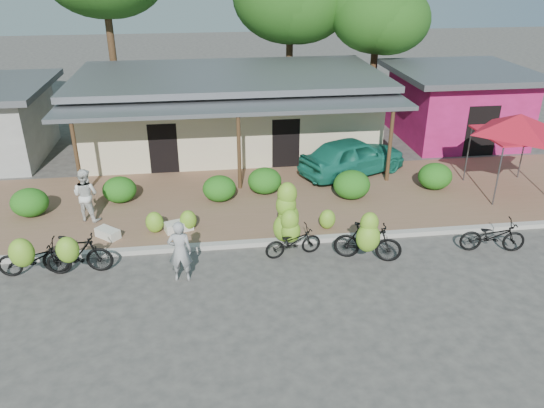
{
  "coord_description": "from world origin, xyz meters",
  "views": [
    {
      "loc": [
        -1.19,
        -11.81,
        7.94
      ],
      "look_at": [
        0.69,
        2.3,
        1.2
      ],
      "focal_mm": 35.0,
      "sensor_mm": 36.0,
      "label": 1
    }
  ],
  "objects_px": {
    "bike_center": "(290,227)",
    "bike_right": "(368,240)",
    "red_canopy": "(519,124)",
    "vendor": "(180,251)",
    "bike_far_right": "(493,236)",
    "teal_van": "(353,156)",
    "sack_near": "(179,226)",
    "bike_far_left": "(32,258)",
    "tree_near_right": "(373,12)",
    "sack_far": "(108,233)",
    "bystander": "(86,195)",
    "bike_left": "(76,254)"
  },
  "relations": [
    {
      "from": "bike_far_left",
      "to": "bike_center",
      "type": "bearing_deg",
      "value": -83.86
    },
    {
      "from": "red_canopy",
      "to": "sack_far",
      "type": "bearing_deg",
      "value": -172.88
    },
    {
      "from": "vendor",
      "to": "bike_center",
      "type": "bearing_deg",
      "value": -155.9
    },
    {
      "from": "teal_van",
      "to": "sack_far",
      "type": "bearing_deg",
      "value": 90.78
    },
    {
      "from": "red_canopy",
      "to": "bike_left",
      "type": "xyz_separation_m",
      "value": [
        -14.41,
        -3.54,
        -1.97
      ]
    },
    {
      "from": "tree_near_right",
      "to": "bike_right",
      "type": "bearing_deg",
      "value": -106.53
    },
    {
      "from": "bystander",
      "to": "teal_van",
      "type": "height_order",
      "value": "bystander"
    },
    {
      "from": "bike_center",
      "to": "bike_right",
      "type": "xyz_separation_m",
      "value": [
        2.06,
        -0.94,
        -0.07
      ]
    },
    {
      "from": "teal_van",
      "to": "sack_near",
      "type": "bearing_deg",
      "value": 96.34
    },
    {
      "from": "bike_right",
      "to": "bystander",
      "type": "distance_m",
      "value": 8.96
    },
    {
      "from": "bike_right",
      "to": "sack_near",
      "type": "distance_m",
      "value": 5.85
    },
    {
      "from": "bike_far_right",
      "to": "sack_far",
      "type": "height_order",
      "value": "bike_far_right"
    },
    {
      "from": "bike_right",
      "to": "bystander",
      "type": "relative_size",
      "value": 1.14
    },
    {
      "from": "bike_far_left",
      "to": "bike_right",
      "type": "height_order",
      "value": "bike_right"
    },
    {
      "from": "bike_left",
      "to": "vendor",
      "type": "relative_size",
      "value": 1.1
    },
    {
      "from": "red_canopy",
      "to": "sack_far",
      "type": "relative_size",
      "value": 4.67
    },
    {
      "from": "bike_left",
      "to": "bike_far_left",
      "type": "bearing_deg",
      "value": 92.8
    },
    {
      "from": "tree_near_right",
      "to": "bike_far_right",
      "type": "distance_m",
      "value": 14.67
    },
    {
      "from": "bike_far_right",
      "to": "bike_center",
      "type": "bearing_deg",
      "value": 91.64
    },
    {
      "from": "bike_center",
      "to": "bike_right",
      "type": "relative_size",
      "value": 1.04
    },
    {
      "from": "red_canopy",
      "to": "bike_right",
      "type": "xyz_separation_m",
      "value": [
        -6.44,
        -3.98,
        -1.88
      ]
    },
    {
      "from": "teal_van",
      "to": "bike_far_right",
      "type": "bearing_deg",
      "value": 178.48
    },
    {
      "from": "sack_near",
      "to": "tree_near_right",
      "type": "bearing_deg",
      "value": 50.75
    },
    {
      "from": "sack_near",
      "to": "bystander",
      "type": "height_order",
      "value": "bystander"
    },
    {
      "from": "bike_far_right",
      "to": "teal_van",
      "type": "relative_size",
      "value": 0.45
    },
    {
      "from": "sack_far",
      "to": "bystander",
      "type": "relative_size",
      "value": 0.43
    },
    {
      "from": "bike_far_right",
      "to": "teal_van",
      "type": "bearing_deg",
      "value": 31.71
    },
    {
      "from": "bike_center",
      "to": "vendor",
      "type": "distance_m",
      "value": 3.3
    },
    {
      "from": "bike_far_right",
      "to": "vendor",
      "type": "xyz_separation_m",
      "value": [
        -8.98,
        -0.35,
        0.38
      ]
    },
    {
      "from": "bike_left",
      "to": "vendor",
      "type": "height_order",
      "value": "vendor"
    },
    {
      "from": "bike_center",
      "to": "bike_right",
      "type": "distance_m",
      "value": 2.26
    },
    {
      "from": "tree_near_right",
      "to": "bike_center",
      "type": "relative_size",
      "value": 3.44
    },
    {
      "from": "bike_center",
      "to": "red_canopy",
      "type": "bearing_deg",
      "value": -81.14
    },
    {
      "from": "red_canopy",
      "to": "vendor",
      "type": "height_order",
      "value": "red_canopy"
    },
    {
      "from": "sack_far",
      "to": "vendor",
      "type": "xyz_separation_m",
      "value": [
        2.27,
        -2.44,
        0.61
      ]
    },
    {
      "from": "vendor",
      "to": "teal_van",
      "type": "height_order",
      "value": "vendor"
    },
    {
      "from": "bike_center",
      "to": "sack_far",
      "type": "relative_size",
      "value": 2.77
    },
    {
      "from": "red_canopy",
      "to": "bike_far_left",
      "type": "bearing_deg",
      "value": -167.19
    },
    {
      "from": "vendor",
      "to": "sack_far",
      "type": "bearing_deg",
      "value": -42.98
    },
    {
      "from": "red_canopy",
      "to": "vendor",
      "type": "xyz_separation_m",
      "value": [
        -11.6,
        -4.17,
        -1.74
      ]
    },
    {
      "from": "tree_near_right",
      "to": "sack_far",
      "type": "xyz_separation_m",
      "value": [
        -11.58,
        -11.74,
        -5.09
      ]
    },
    {
      "from": "bike_far_left",
      "to": "sack_near",
      "type": "distance_m",
      "value": 4.29
    },
    {
      "from": "sack_near",
      "to": "vendor",
      "type": "distance_m",
      "value": 2.68
    },
    {
      "from": "bike_center",
      "to": "bike_far_right",
      "type": "relative_size",
      "value": 1.06
    },
    {
      "from": "sack_far",
      "to": "bystander",
      "type": "xyz_separation_m",
      "value": [
        -0.78,
        1.33,
        0.73
      ]
    },
    {
      "from": "bike_center",
      "to": "bike_far_right",
      "type": "distance_m",
      "value": 5.94
    },
    {
      "from": "bike_far_left",
      "to": "bike_center",
      "type": "relative_size",
      "value": 0.95
    },
    {
      "from": "vendor",
      "to": "bike_far_right",
      "type": "bearing_deg",
      "value": -173.72
    },
    {
      "from": "bike_center",
      "to": "sack_near",
      "type": "bearing_deg",
      "value": 54.69
    },
    {
      "from": "bike_far_left",
      "to": "bike_far_right",
      "type": "bearing_deg",
      "value": -89.15
    }
  ]
}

